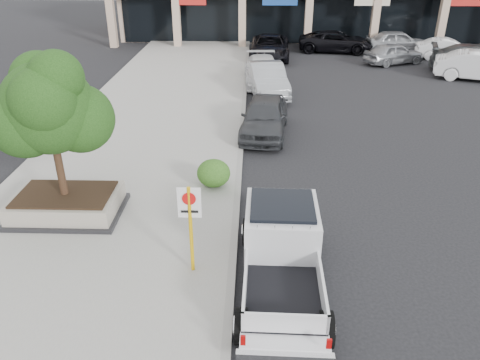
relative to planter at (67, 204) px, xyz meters
name	(u,v)px	position (x,y,z in m)	size (l,w,h in m)	color
ground	(292,258)	(6.55, -1.84, -0.48)	(120.00, 120.00, 0.00)	black
sidewalk	(136,158)	(1.05, 4.16, -0.40)	(8.00, 52.00, 0.15)	gray
curb	(240,160)	(5.00, 4.16, -0.40)	(0.20, 52.00, 0.15)	gray
planter	(67,204)	(0.00, 0.00, 0.00)	(3.20, 2.20, 0.68)	black
planter_tree	(55,107)	(0.13, 0.15, 2.94)	(2.90, 2.55, 4.00)	black
no_parking_sign	(190,218)	(4.04, -2.56, 1.16)	(0.55, 0.09, 2.30)	#E0AA0B
hedge	(214,173)	(4.21, 1.89, 0.14)	(1.10, 0.99, 0.94)	#234D16
pickup_truck	(282,256)	(6.20, -2.90, 0.37)	(1.99, 5.38, 1.69)	silver
curb_car_a	(265,116)	(5.96, 7.04, 0.31)	(1.85, 4.61, 1.57)	#313337
curb_car_b	(267,79)	(6.20, 12.93, 0.34)	(1.73, 4.97, 1.64)	#989B9F
curb_car_c	(263,71)	(5.99, 15.13, 0.25)	(2.04, 5.03, 1.46)	silver
curb_car_d	(270,47)	(6.58, 21.61, 0.32)	(2.65, 5.74, 1.60)	black
lot_car_a	(394,53)	(14.85, 20.19, 0.23)	(1.67, 4.14, 1.41)	#96989D
lot_car_b	(480,66)	(18.81, 16.15, 0.36)	(1.76, 5.06, 1.67)	silver
lot_car_c	(478,59)	(19.51, 18.07, 0.35)	(2.32, 5.70, 1.66)	#313537
lot_car_d	(336,42)	(11.55, 23.98, 0.28)	(2.52, 5.46, 1.52)	black
lot_car_e	(398,41)	(16.14, 24.04, 0.32)	(1.88, 4.66, 1.59)	#96989D
lot_car_f	(448,49)	(19.00, 21.74, 0.22)	(1.48, 4.25, 1.40)	white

